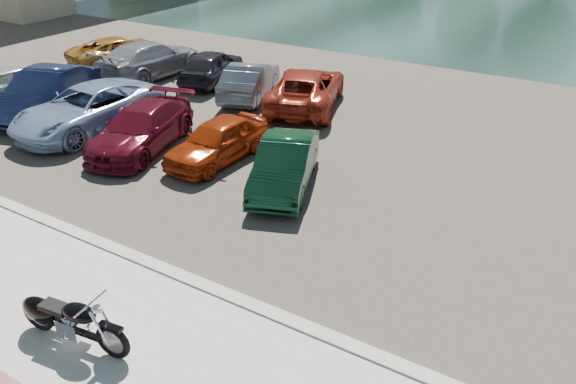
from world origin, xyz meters
name	(u,v)px	position (x,y,z in m)	size (l,w,h in m)	color
ground	(134,352)	(0.00, 0.00, 0.00)	(200.00, 200.00, 0.00)	#595447
kerb	(206,288)	(0.00, 2.00, 0.07)	(60.00, 0.30, 0.14)	#B2B0A8
parking_lot	(383,139)	(0.00, 11.00, 0.02)	(60.00, 18.00, 0.04)	#413A34
river	(544,3)	(0.00, 40.00, 0.00)	(120.00, 40.00, 0.00)	#1B302D
motorcycle	(64,318)	(-1.13, -0.42, 0.56)	(2.33, 0.75, 1.05)	black
car_1	(46,92)	(-11.09, 6.98, 0.81)	(1.63, 4.69, 1.54)	#151E41
car_2	(88,109)	(-8.60, 6.70, 0.76)	(2.40, 5.20, 1.45)	#87A2C5
car_3	(141,128)	(-6.05, 6.49, 0.69)	(1.81, 4.46, 1.29)	#560C1B
car_4	(217,140)	(-3.53, 6.98, 0.66)	(1.46, 3.62, 1.23)	#A42E0A
car_5	(285,165)	(-0.99, 6.59, 0.67)	(1.34, 3.84, 1.26)	#0E331E
car_6	(121,51)	(-13.47, 12.78, 0.68)	(2.13, 4.62, 1.29)	#B57629
car_7	(150,59)	(-11.17, 12.25, 0.78)	(2.09, 5.13, 1.49)	gray
car_8	(212,66)	(-8.47, 12.98, 0.71)	(1.58, 3.92, 1.33)	black
car_9	(250,80)	(-6.01, 12.19, 0.70)	(1.40, 4.03, 1.33)	slate
car_10	(306,88)	(-3.65, 12.38, 0.73)	(2.30, 4.98, 1.38)	#A82F1C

